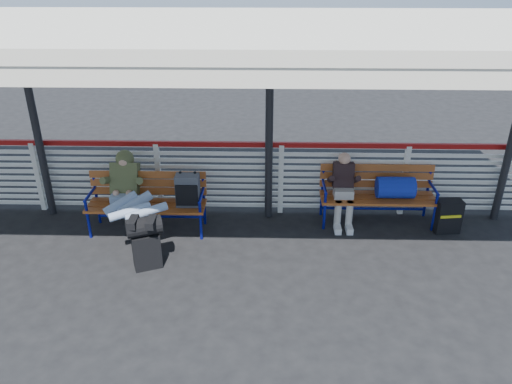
{
  "coord_description": "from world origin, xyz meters",
  "views": [
    {
      "loc": [
        1.78,
        -5.51,
        3.98
      ],
      "look_at": [
        1.62,
        1.0,
        0.8
      ],
      "focal_mm": 35.0,
      "sensor_mm": 36.0,
      "label": 1
    }
  ],
  "objects_px": {
    "companion_person": "(343,189)",
    "suitcase_side": "(448,216)",
    "bench_right": "(386,189)",
    "traveler_man": "(131,200)",
    "luggage_stack": "(146,241)",
    "bench_left": "(162,195)"
  },
  "relations": [
    {
      "from": "suitcase_side",
      "to": "companion_person",
      "type": "bearing_deg",
      "value": 164.05
    },
    {
      "from": "bench_right",
      "to": "traveler_man",
      "type": "height_order",
      "value": "traveler_man"
    },
    {
      "from": "companion_person",
      "to": "suitcase_side",
      "type": "xyz_separation_m",
      "value": [
        1.6,
        -0.25,
        -0.33
      ]
    },
    {
      "from": "bench_left",
      "to": "traveler_man",
      "type": "distance_m",
      "value": 0.52
    },
    {
      "from": "luggage_stack",
      "to": "bench_right",
      "type": "distance_m",
      "value": 3.77
    },
    {
      "from": "traveler_man",
      "to": "companion_person",
      "type": "distance_m",
      "value": 3.25
    },
    {
      "from": "bench_left",
      "to": "bench_right",
      "type": "relative_size",
      "value": 1.0
    },
    {
      "from": "bench_left",
      "to": "suitcase_side",
      "type": "distance_m",
      "value": 4.42
    },
    {
      "from": "bench_left",
      "to": "suitcase_side",
      "type": "height_order",
      "value": "bench_left"
    },
    {
      "from": "suitcase_side",
      "to": "luggage_stack",
      "type": "bearing_deg",
      "value": -173.53
    },
    {
      "from": "suitcase_side",
      "to": "bench_left",
      "type": "bearing_deg",
      "value": 173.49
    },
    {
      "from": "bench_right",
      "to": "suitcase_side",
      "type": "height_order",
      "value": "bench_right"
    },
    {
      "from": "companion_person",
      "to": "suitcase_side",
      "type": "distance_m",
      "value": 1.65
    },
    {
      "from": "traveler_man",
      "to": "suitcase_side",
      "type": "bearing_deg",
      "value": 4.66
    },
    {
      "from": "luggage_stack",
      "to": "suitcase_side",
      "type": "relative_size",
      "value": 1.44
    },
    {
      "from": "bench_right",
      "to": "traveler_man",
      "type": "xyz_separation_m",
      "value": [
        -3.86,
        -0.68,
        0.09
      ]
    },
    {
      "from": "companion_person",
      "to": "suitcase_side",
      "type": "height_order",
      "value": "companion_person"
    },
    {
      "from": "traveler_man",
      "to": "bench_left",
      "type": "bearing_deg",
      "value": 41.8
    },
    {
      "from": "traveler_man",
      "to": "companion_person",
      "type": "bearing_deg",
      "value": 11.32
    },
    {
      "from": "companion_person",
      "to": "suitcase_side",
      "type": "relative_size",
      "value": 2.14
    },
    {
      "from": "luggage_stack",
      "to": "bench_left",
      "type": "distance_m",
      "value": 1.04
    },
    {
      "from": "luggage_stack",
      "to": "bench_left",
      "type": "height_order",
      "value": "bench_left"
    }
  ]
}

